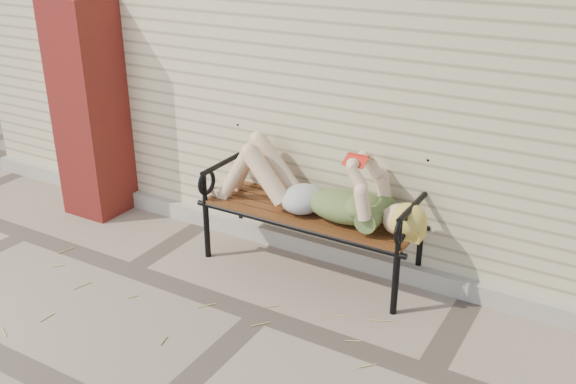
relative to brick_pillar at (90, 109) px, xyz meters
The scene contains 7 objects.
ground 2.62m from the brick_pillar, 18.06° to the right, with size 80.00×80.00×0.00m, color gray.
house_wall 3.26m from the brick_pillar, 44.37° to the left, with size 8.00×4.00×3.00m, color beige.
foundation_strip 2.49m from the brick_pillar, ahead, with size 8.00×0.10×0.15m, color #A09990.
brick_pillar is the anchor object (origin of this frame).
garden_bench 2.31m from the brick_pillar, ahead, with size 1.88×0.75×1.21m.
reading_woman 2.32m from the brick_pillar, ahead, with size 1.77×0.40×0.56m.
straw_scatter 1.90m from the brick_pillar, 40.12° to the right, with size 3.02×1.62×0.01m.
Camera 1 is at (2.11, -3.23, 2.65)m, focal length 40.00 mm.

